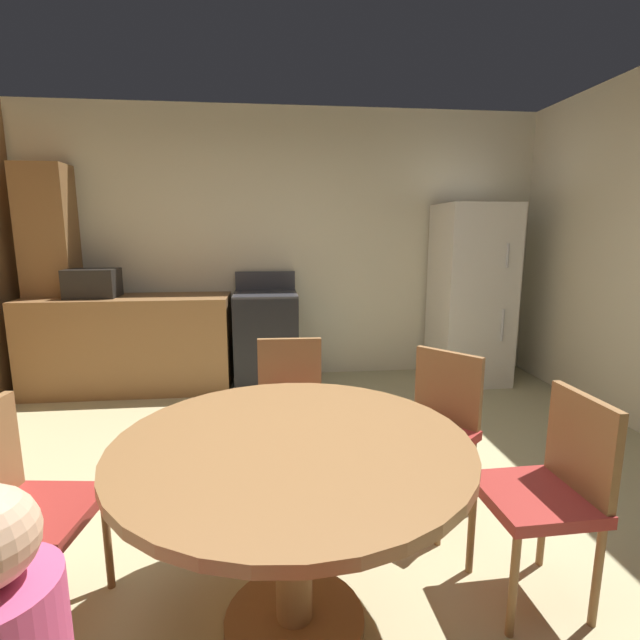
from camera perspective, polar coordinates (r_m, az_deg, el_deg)
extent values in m
plane|color=tan|center=(2.52, -0.90, -25.68)|extent=(14.00, 14.00, 0.00)
cube|color=beige|center=(4.88, -4.12, 8.99)|extent=(5.47, 0.12, 2.70)
cube|color=olive|center=(4.78, -22.10, -2.70)|extent=(1.86, 0.60, 0.90)
cube|color=olive|center=(5.10, -29.75, 4.30)|extent=(0.44, 0.36, 2.10)
cube|color=black|center=(4.60, -6.55, -2.49)|extent=(0.60, 0.60, 0.90)
cube|color=#38383D|center=(4.52, -6.67, 3.20)|extent=(0.60, 0.60, 0.02)
cube|color=#38383D|center=(4.78, -6.68, 4.82)|extent=(0.60, 0.04, 0.18)
cube|color=silver|center=(4.89, 17.87, 2.98)|extent=(0.68, 0.66, 1.76)
cylinder|color=#B2B2B7|center=(4.63, 21.92, 7.29)|extent=(0.02, 0.02, 0.22)
cylinder|color=#B2B2B7|center=(4.71, 21.37, -0.61)|extent=(0.02, 0.02, 0.30)
cube|color=black|center=(4.78, -25.98, 4.06)|extent=(0.44, 0.32, 0.26)
cylinder|color=olive|center=(2.16, -3.12, -32.58)|extent=(0.54, 0.54, 0.03)
cylinder|color=olive|center=(1.94, -3.24, -25.14)|extent=(0.14, 0.14, 0.72)
cylinder|color=olive|center=(1.74, -3.37, -14.97)|extent=(1.29, 1.29, 0.04)
cylinder|color=olive|center=(2.35, -24.47, -23.39)|extent=(0.03, 0.03, 0.43)
cylinder|color=olive|center=(2.11, -28.92, -28.16)|extent=(0.03, 0.03, 0.43)
cylinder|color=olive|center=(2.50, -32.07, -21.84)|extent=(0.03, 0.03, 0.43)
cube|color=#9E2D28|center=(2.18, -31.29, -19.63)|extent=(0.45, 0.45, 0.05)
cylinder|color=olive|center=(2.47, 14.34, -20.89)|extent=(0.03, 0.03, 0.43)
cylinder|color=olive|center=(2.62, 7.49, -18.61)|extent=(0.03, 0.03, 0.43)
cylinder|color=olive|center=(2.73, 17.99, -17.75)|extent=(0.03, 0.03, 0.43)
cylinder|color=olive|center=(2.87, 11.63, -15.97)|extent=(0.03, 0.03, 0.43)
cube|color=#9E2D28|center=(2.56, 13.08, -13.64)|extent=(0.56, 0.56, 0.05)
cube|color=olive|center=(2.64, 15.28, -8.15)|extent=(0.27, 0.31, 0.42)
cylinder|color=olive|center=(2.70, 0.27, -17.60)|extent=(0.03, 0.03, 0.43)
cylinder|color=olive|center=(2.70, -7.31, -17.72)|extent=(0.03, 0.03, 0.43)
cylinder|color=olive|center=(3.00, -0.25, -14.53)|extent=(0.03, 0.03, 0.43)
cylinder|color=olive|center=(3.00, -6.96, -14.63)|extent=(0.03, 0.03, 0.43)
cube|color=#9E2D28|center=(2.75, -3.62, -11.68)|extent=(0.41, 0.41, 0.05)
cube|color=olive|center=(2.84, -3.71, -6.38)|extent=(0.38, 0.05, 0.42)
cylinder|color=olive|center=(2.10, 22.51, -27.66)|extent=(0.03, 0.03, 0.43)
cylinder|color=olive|center=(2.34, 17.99, -22.96)|extent=(0.03, 0.03, 0.43)
cylinder|color=olive|center=(2.27, 30.71, -25.21)|extent=(0.03, 0.03, 0.43)
cylinder|color=olive|center=(2.50, 25.55, -21.27)|extent=(0.03, 0.03, 0.43)
cube|color=#9E2D28|center=(2.17, 24.70, -19.07)|extent=(0.41, 0.41, 0.05)
cube|color=olive|center=(2.18, 29.24, -13.24)|extent=(0.05, 0.38, 0.42)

